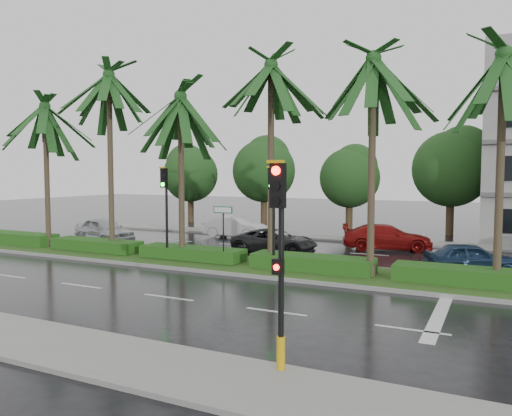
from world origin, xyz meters
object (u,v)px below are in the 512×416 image
at_px(street_sign, 223,220).
at_px(car_silver, 104,230).
at_px(car_blue, 471,258).
at_px(car_darkgrey, 275,241).
at_px(car_white, 235,227).
at_px(car_red, 387,237).
at_px(signal_near, 279,257).
at_px(signal_median_left, 165,199).

xyz_separation_m(street_sign, car_silver, (-10.50, 3.79, -1.36)).
height_order(car_silver, car_blue, car_silver).
relative_size(street_sign, car_darkgrey, 0.57).
relative_size(street_sign, car_silver, 0.58).
relative_size(car_silver, car_white, 1.04).
xyz_separation_m(car_silver, car_white, (5.97, 5.64, -0.05)).
xyz_separation_m(car_silver, car_red, (16.00, 4.70, -0.06)).
distance_m(signal_near, signal_median_left, 13.93).
bearing_deg(signal_near, car_white, 120.85).
bearing_deg(signal_median_left, car_blue, 16.34).
distance_m(car_darkgrey, car_blue, 9.71).
bearing_deg(car_white, signal_near, -148.65).
distance_m(car_silver, car_blue, 20.50).
distance_m(signal_near, car_blue, 13.95).
xyz_separation_m(car_silver, car_darkgrey, (10.86, 1.03, -0.13)).
height_order(signal_median_left, car_red, signal_median_left).
xyz_separation_m(car_white, car_red, (10.03, -0.94, -0.01)).
relative_size(car_silver, car_red, 0.93).
relative_size(signal_median_left, car_silver, 0.97).
distance_m(car_silver, car_red, 16.68).
distance_m(street_sign, car_red, 10.22).
bearing_deg(car_white, car_darkgrey, -132.78).
relative_size(car_white, car_darkgrey, 0.95).
distance_m(street_sign, car_silver, 11.25).
height_order(car_silver, car_white, car_silver).
distance_m(signal_near, street_sign, 12.11).
height_order(signal_median_left, car_blue, signal_median_left).
distance_m(signal_median_left, street_sign, 3.13).
xyz_separation_m(car_white, car_blue, (14.53, -5.81, -0.07)).
height_order(street_sign, car_silver, street_sign).
bearing_deg(car_white, street_sign, -153.85).
distance_m(signal_median_left, car_red, 12.36).
bearing_deg(car_darkgrey, signal_near, -160.73).
height_order(car_darkgrey, car_blue, car_blue).
xyz_separation_m(signal_median_left, car_white, (-1.53, 9.62, -2.29)).
relative_size(signal_near, car_white, 1.01).
bearing_deg(car_blue, car_white, 47.32).
xyz_separation_m(street_sign, car_red, (5.50, 8.49, -1.42)).
relative_size(car_white, car_red, 0.89).
height_order(signal_near, car_blue, signal_near).
height_order(signal_near, car_white, signal_near).
height_order(signal_near, signal_median_left, signal_median_left).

